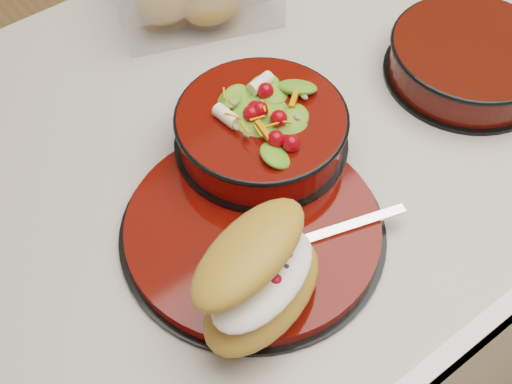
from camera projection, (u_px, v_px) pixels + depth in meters
island_counter at (340, 244)px, 1.32m from camera, size 1.24×0.74×0.90m
dinner_plate at (254, 229)px, 0.78m from camera, size 0.30×0.30×0.02m
salad_bowl at (261, 125)px, 0.82m from camera, size 0.21×0.21×0.09m
croissant at (259, 277)px, 0.68m from camera, size 0.17×0.14×0.09m
fork at (335, 230)px, 0.77m from camera, size 0.15×0.06×0.00m
extra_bowl at (471, 58)px, 0.93m from camera, size 0.22×0.22×0.05m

